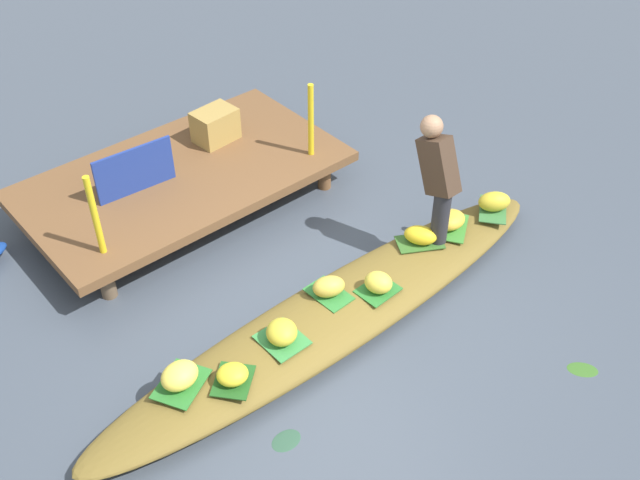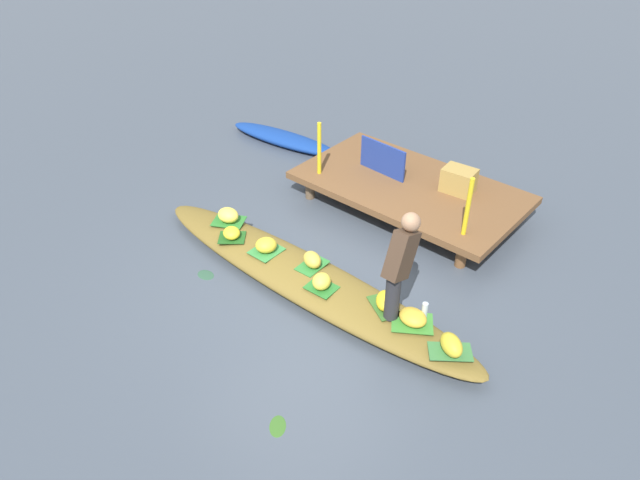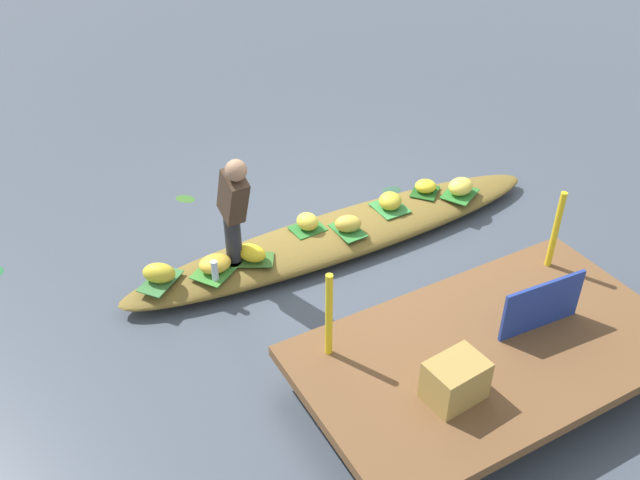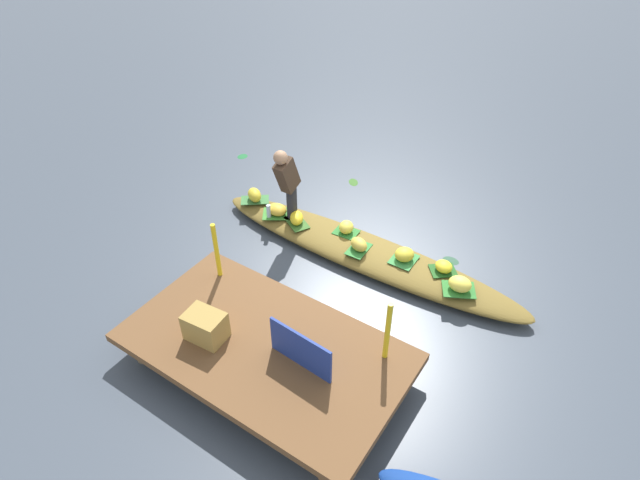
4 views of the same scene
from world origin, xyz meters
The scene contains 28 objects.
canal_water centered at (0.00, 0.00, 0.00)m, with size 40.00×40.00×0.00m, color #414955.
dock_platform centered at (-0.04, 2.32, 0.34)m, with size 3.20×1.80×0.40m.
vendor_boat centered at (0.00, 0.00, 0.12)m, with size 4.91×0.82×0.25m, color brown.
moored_boat centered at (-2.86, 2.64, 0.10)m, with size 2.20×0.46×0.21m, color navy.
leaf_mat_0 centered at (-1.16, -0.11, 0.25)m, with size 0.34×0.28×0.01m, color #1F541C.
banana_bunch_0 centered at (-1.16, -0.11, 0.32)m, with size 0.24×0.22×0.14m, color yellow.
leaf_mat_1 centered at (-0.62, -0.03, 0.25)m, with size 0.38×0.33×0.01m, color #36843E.
banana_bunch_1 centered at (-0.62, -0.03, 0.34)m, with size 0.27×0.25×0.18m, color gold.
leaf_mat_2 centered at (1.11, 0.09, 0.25)m, with size 0.43×0.25×0.01m, color #346225.
banana_bunch_2 centered at (1.11, 0.09, 0.34)m, with size 0.30×0.20×0.17m, color yellow.
leaf_mat_3 centered at (-1.48, 0.12, 0.25)m, with size 0.42×0.32×0.01m, color #2B732B.
banana_bunch_3 centered at (-1.48, 0.12, 0.35)m, with size 0.30×0.24×0.19m, color #F9DF4E.
leaf_mat_4 centered at (1.49, 0.08, 0.25)m, with size 0.44×0.33×0.01m, color #3B842F.
banana_bunch_4 centered at (1.49, 0.08, 0.33)m, with size 0.32×0.25×0.16m, color gold.
leaf_mat_5 centered at (0.02, 0.12, 0.25)m, with size 0.39×0.26×0.01m, color #2E7932.
banana_bunch_5 centered at (0.02, 0.12, 0.34)m, with size 0.28×0.20×0.18m, color gold.
leaf_mat_6 centered at (0.37, -0.12, 0.25)m, with size 0.34×0.28×0.01m, color #29712B.
banana_bunch_6 centered at (0.37, -0.12, 0.34)m, with size 0.24×0.21×0.18m, color yellow.
leaf_mat_7 centered at (2.02, -0.03, 0.25)m, with size 0.44×0.26×0.01m, color #39733A.
banana_bunch_7 centered at (2.02, -0.03, 0.35)m, with size 0.32×0.20×0.20m, color gold.
vendor_person centered at (1.25, 0.09, 0.95)m, with size 0.20×0.45×1.23m.
water_bottle centered at (1.54, 0.21, 0.36)m, with size 0.07×0.07×0.22m, color silver.
market_banner centered at (-0.54, 2.32, 0.64)m, with size 0.80×0.03×0.48m, color navy.
railing_post_west centered at (-1.24, 1.72, 0.80)m, with size 0.06×0.06×0.80m, color yellow.
railing_post_east centered at (1.16, 1.72, 0.80)m, with size 0.06×0.06×0.80m, color yellow.
produce_crate centered at (0.57, 2.59, 0.57)m, with size 0.44×0.32×0.35m, color #A58441.
drifting_plant_0 centered at (-1.08, -0.66, 0.00)m, with size 0.24×0.18×0.01m, color #2D513B.
drifting_plant_1 centered at (1.17, -1.69, 0.00)m, with size 0.25×0.16×0.01m, color #366423.
Camera 2 is at (3.73, -4.05, 4.65)m, focal length 32.87 mm.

